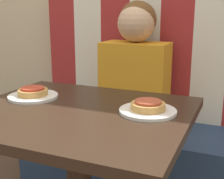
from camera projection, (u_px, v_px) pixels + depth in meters
name	position (u px, v px, depth m)	size (l,w,h in m)	color
booth_seat	(134.00, 156.00, 1.93)	(1.36, 0.51, 0.43)	navy
booth_backrest	(146.00, 54.00, 1.96)	(1.36, 0.09, 0.79)	maroon
dining_table	(78.00, 135.00, 1.22)	(0.85, 0.73, 0.72)	black
person	(136.00, 65.00, 1.79)	(0.38, 0.24, 0.72)	orange
plate_left	(33.00, 96.00, 1.36)	(0.22, 0.22, 0.01)	white
plate_right	(148.00, 111.00, 1.16)	(0.22, 0.22, 0.01)	white
pizza_left	(33.00, 92.00, 1.35)	(0.13, 0.13, 0.03)	#C68E47
pizza_right	(148.00, 105.00, 1.16)	(0.13, 0.13, 0.03)	#C68E47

